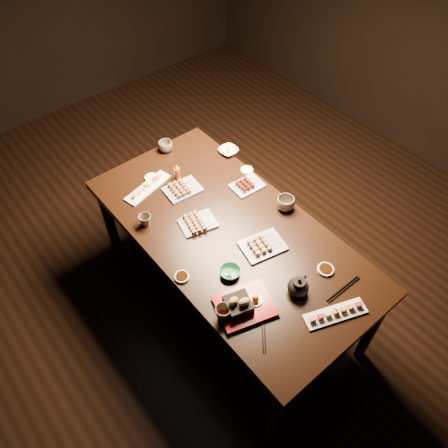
% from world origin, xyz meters
% --- Properties ---
extents(ground, '(5.00, 5.00, 0.00)m').
position_xyz_m(ground, '(0.00, 0.00, 0.00)').
color(ground, black).
rests_on(ground, ground).
extents(dining_table, '(1.19, 1.93, 0.75)m').
position_xyz_m(dining_table, '(-0.39, -0.39, 0.38)').
color(dining_table, black).
rests_on(dining_table, ground).
extents(sushi_platter_near, '(0.33, 0.20, 0.04)m').
position_xyz_m(sushi_platter_near, '(-0.33, -1.14, 0.77)').
color(sushi_platter_near, white).
rests_on(sushi_platter_near, dining_table).
extents(sushi_platter_far, '(0.35, 0.17, 0.04)m').
position_xyz_m(sushi_platter_far, '(-0.56, 0.20, 0.77)').
color(sushi_platter_far, white).
rests_on(sushi_platter_far, dining_table).
extents(yakitori_plate_center, '(0.23, 0.19, 0.05)m').
position_xyz_m(yakitori_plate_center, '(-0.50, -0.24, 0.78)').
color(yakitori_plate_center, '#828EB6').
rests_on(yakitori_plate_center, dining_table).
extents(yakitori_plate_right, '(0.27, 0.22, 0.06)m').
position_xyz_m(yakitori_plate_right, '(-0.32, -0.60, 0.78)').
color(yakitori_plate_right, '#828EB6').
rests_on(yakitori_plate_right, dining_table).
extents(yakitori_plate_left, '(0.23, 0.18, 0.06)m').
position_xyz_m(yakitori_plate_left, '(-0.40, 0.05, 0.78)').
color(yakitori_plate_left, '#828EB6').
rests_on(yakitori_plate_left, dining_table).
extents(tsukune_plate, '(0.21, 0.16, 0.05)m').
position_xyz_m(tsukune_plate, '(-0.06, -0.18, 0.78)').
color(tsukune_plate, '#828EB6').
rests_on(tsukune_plate, dining_table).
extents(edamame_bowl_green, '(0.15, 0.15, 0.04)m').
position_xyz_m(edamame_bowl_green, '(-0.58, -0.62, 0.77)').
color(edamame_bowl_green, '#319775').
rests_on(edamame_bowl_green, dining_table).
extents(edamame_bowl_cream, '(0.13, 0.13, 0.03)m').
position_xyz_m(edamame_bowl_cream, '(0.05, 0.15, 0.77)').
color(edamame_bowl_cream, beige).
rests_on(edamame_bowl_cream, dining_table).
extents(tempura_tray, '(0.34, 0.30, 0.10)m').
position_xyz_m(tempura_tray, '(-0.65, -0.82, 0.80)').
color(tempura_tray, black).
rests_on(tempura_tray, dining_table).
extents(teacup_near_left, '(0.10, 0.10, 0.07)m').
position_xyz_m(teacup_near_left, '(-0.77, -0.79, 0.79)').
color(teacup_near_left, '#52493F').
rests_on(teacup_near_left, dining_table).
extents(teacup_mid_right, '(0.15, 0.15, 0.08)m').
position_xyz_m(teacup_mid_right, '(-0.01, -0.47, 0.79)').
color(teacup_mid_right, '#52493F').
rests_on(teacup_mid_right, dining_table).
extents(teacup_far_left, '(0.10, 0.10, 0.07)m').
position_xyz_m(teacup_far_left, '(-0.73, -0.04, 0.78)').
color(teacup_far_left, '#52493F').
rests_on(teacup_far_left, dining_table).
extents(teacup_far_right, '(0.10, 0.10, 0.08)m').
position_xyz_m(teacup_far_right, '(-0.26, 0.43, 0.79)').
color(teacup_far_right, '#52493F').
rests_on(teacup_far_right, dining_table).
extents(teapot, '(0.16, 0.16, 0.11)m').
position_xyz_m(teapot, '(-0.38, -0.93, 0.81)').
color(teapot, black).
rests_on(teapot, dining_table).
extents(condiment_bottle, '(0.05, 0.05, 0.12)m').
position_xyz_m(condiment_bottle, '(-0.36, 0.15, 0.81)').
color(condiment_bottle, '#63270D').
rests_on(condiment_bottle, dining_table).
extents(sauce_dish_west, '(0.11, 0.11, 0.01)m').
position_xyz_m(sauce_dish_west, '(-0.79, -0.48, 0.76)').
color(sauce_dish_west, white).
rests_on(sauce_dish_west, dining_table).
extents(sauce_dish_east, '(0.10, 0.10, 0.01)m').
position_xyz_m(sauce_dish_east, '(0.03, -0.07, 0.76)').
color(sauce_dish_east, white).
rests_on(sauce_dish_east, dining_table).
extents(sauce_dish_se, '(0.12, 0.12, 0.02)m').
position_xyz_m(sauce_dish_se, '(-0.17, -0.93, 0.76)').
color(sauce_dish_se, white).
rests_on(sauce_dish_se, dining_table).
extents(sauce_dish_nw, '(0.11, 0.11, 0.02)m').
position_xyz_m(sauce_dish_nw, '(-0.49, 0.26, 0.76)').
color(sauce_dish_nw, white).
rests_on(sauce_dish_nw, dining_table).
extents(chopsticks_near, '(0.14, 0.16, 0.01)m').
position_xyz_m(chopsticks_near, '(-0.67, -0.99, 0.75)').
color(chopsticks_near, black).
rests_on(chopsticks_near, dining_table).
extents(chopsticks_se, '(0.24, 0.02, 0.01)m').
position_xyz_m(chopsticks_se, '(-0.19, -1.07, 0.75)').
color(chopsticks_se, black).
rests_on(chopsticks_se, dining_table).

